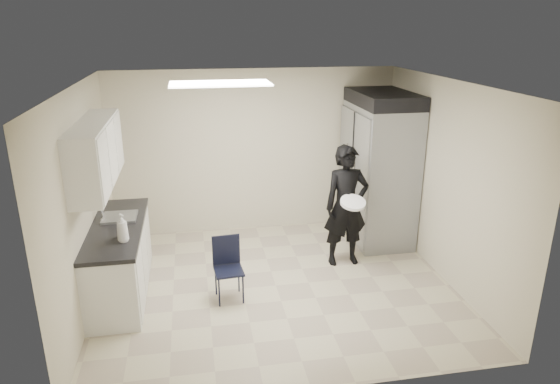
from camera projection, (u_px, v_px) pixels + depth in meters
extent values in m
plane|color=#BBB293|center=(276.00, 285.00, 6.53)|extent=(4.50, 4.50, 0.00)
plane|color=silver|center=(275.00, 84.00, 5.68)|extent=(4.50, 4.50, 0.00)
plane|color=beige|center=(254.00, 152.00, 7.96)|extent=(4.50, 0.00, 4.50)
plane|color=beige|center=(83.00, 203.00, 5.72)|extent=(0.00, 4.00, 4.00)
plane|color=beige|center=(446.00, 182.00, 6.48)|extent=(0.00, 4.00, 4.00)
cube|color=white|center=(220.00, 84.00, 5.96)|extent=(1.20, 0.60, 0.02)
cube|color=silver|center=(120.00, 261.00, 6.24)|extent=(0.60, 1.90, 0.86)
cube|color=black|center=(116.00, 228.00, 6.10)|extent=(0.64, 1.95, 0.05)
cube|color=gray|center=(120.00, 221.00, 6.34)|extent=(0.42, 0.40, 0.14)
cylinder|color=silver|center=(102.00, 211.00, 6.25)|extent=(0.02, 0.02, 0.24)
cube|color=silver|center=(96.00, 154.00, 5.77)|extent=(0.35, 1.80, 0.75)
cube|color=black|center=(107.00, 148.00, 6.89)|extent=(0.22, 0.30, 0.35)
cube|color=yellow|center=(86.00, 206.00, 5.84)|extent=(0.00, 0.12, 0.07)
cube|color=yellow|center=(89.00, 204.00, 6.04)|extent=(0.00, 0.12, 0.07)
cube|color=gray|center=(379.00, 174.00, 7.68)|extent=(0.80, 1.35, 2.10)
cube|color=black|center=(384.00, 99.00, 7.30)|extent=(0.80, 1.35, 0.20)
cube|color=black|center=(229.00, 271.00, 6.09)|extent=(0.37, 0.37, 0.77)
imported|color=black|center=(346.00, 206.00, 6.89)|extent=(0.64, 0.44, 1.71)
cylinder|color=white|center=(353.00, 202.00, 6.61)|extent=(0.35, 0.35, 0.04)
imported|color=white|center=(122.00, 228.00, 5.61)|extent=(0.18, 0.18, 0.33)
imported|color=silver|center=(124.00, 229.00, 5.74)|extent=(0.10, 0.10, 0.19)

